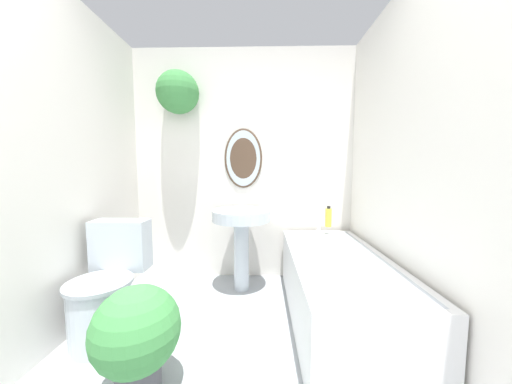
{
  "coord_description": "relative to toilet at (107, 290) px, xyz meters",
  "views": [
    {
      "loc": [
        0.2,
        -0.51,
        1.17
      ],
      "look_at": [
        0.15,
        1.37,
        1.0
      ],
      "focal_mm": 18.0,
      "sensor_mm": 36.0,
      "label": 1
    }
  ],
  "objects": [
    {
      "name": "wall_back",
      "position": [
        0.76,
        1.03,
        1.0
      ],
      "size": [
        2.4,
        0.42,
        2.4
      ],
      "color": "silver",
      "rests_on": "ground_plane"
    },
    {
      "name": "bathtub",
      "position": [
        1.65,
        0.2,
        -0.05
      ],
      "size": [
        0.7,
        1.56,
        0.6
      ],
      "color": "silver",
      "rests_on": "ground_plane"
    },
    {
      "name": "wall_left",
      "position": [
        -0.3,
        -0.07,
        0.87
      ],
      "size": [
        0.06,
        2.33,
        2.4
      ],
      "color": "silver",
      "rests_on": "ground_plane"
    },
    {
      "name": "wall_right",
      "position": [
        2.04,
        -0.07,
        0.87
      ],
      "size": [
        0.06,
        2.33,
        2.4
      ],
      "color": "silver",
      "rests_on": "ground_plane"
    },
    {
      "name": "pedestal_sink",
      "position": [
        0.87,
        0.72,
        0.28
      ],
      "size": [
        0.55,
        0.55,
        0.88
      ],
      "color": "silver",
      "rests_on": "ground_plane"
    },
    {
      "name": "toilet",
      "position": [
        0.0,
        0.0,
        0.0
      ],
      "size": [
        0.41,
        0.57,
        0.78
      ],
      "color": "silver",
      "rests_on": "ground_plane"
    },
    {
      "name": "potted_plant",
      "position": [
        0.44,
        -0.46,
        0.0
      ],
      "size": [
        0.44,
        0.44,
        0.57
      ],
      "color": "#47474C",
      "rests_on": "ground_plane"
    },
    {
      "name": "shampoo_bottle",
      "position": [
        1.73,
        0.83,
        0.36
      ],
      "size": [
        0.06,
        0.06,
        0.2
      ],
      "color": "gold",
      "rests_on": "bathtub"
    }
  ]
}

